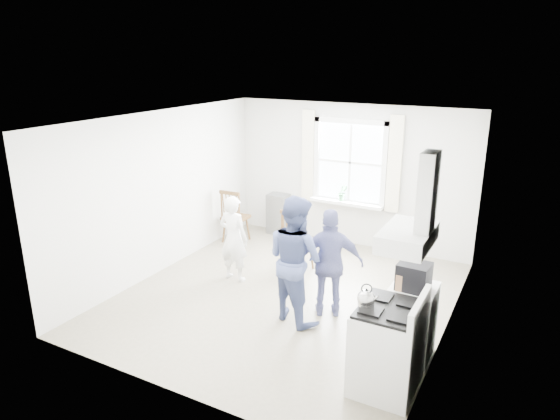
{
  "coord_description": "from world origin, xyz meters",
  "views": [
    {
      "loc": [
        3.07,
        -5.9,
        3.44
      ],
      "look_at": [
        -0.21,
        0.2,
        1.25
      ],
      "focal_mm": 32.0,
      "sensor_mm": 36.0,
      "label": 1
    }
  ],
  "objects_px": {
    "person_mid": "(295,259)",
    "person_right": "(330,263)",
    "low_cabinet": "(411,322)",
    "windsor_chair_b": "(293,234)",
    "person_left": "(234,239)",
    "stereo_stack": "(414,276)",
    "windsor_chair_a": "(232,211)",
    "gas_stove": "(388,347)"
  },
  "relations": [
    {
      "from": "windsor_chair_b",
      "to": "person_left",
      "type": "xyz_separation_m",
      "value": [
        -0.66,
        -0.74,
        0.06
      ]
    },
    {
      "from": "person_mid",
      "to": "low_cabinet",
      "type": "bearing_deg",
      "value": -163.27
    },
    {
      "from": "low_cabinet",
      "to": "windsor_chair_a",
      "type": "xyz_separation_m",
      "value": [
        -3.88,
        2.1,
        0.18
      ]
    },
    {
      "from": "person_mid",
      "to": "person_right",
      "type": "xyz_separation_m",
      "value": [
        0.37,
        0.32,
        -0.11
      ]
    },
    {
      "from": "stereo_stack",
      "to": "windsor_chair_a",
      "type": "bearing_deg",
      "value": 150.81
    },
    {
      "from": "stereo_stack",
      "to": "gas_stove",
      "type": "bearing_deg",
      "value": -96.09
    },
    {
      "from": "windsor_chair_a",
      "to": "person_left",
      "type": "relative_size",
      "value": 0.75
    },
    {
      "from": "low_cabinet",
      "to": "windsor_chair_b",
      "type": "bearing_deg",
      "value": 146.74
    },
    {
      "from": "windsor_chair_b",
      "to": "person_right",
      "type": "xyz_separation_m",
      "value": [
        1.09,
        -1.05,
        0.12
      ]
    },
    {
      "from": "low_cabinet",
      "to": "windsor_chair_b",
      "type": "height_order",
      "value": "windsor_chair_b"
    },
    {
      "from": "stereo_stack",
      "to": "person_left",
      "type": "bearing_deg",
      "value": 164.25
    },
    {
      "from": "windsor_chair_a",
      "to": "person_right",
      "type": "bearing_deg",
      "value": -31.66
    },
    {
      "from": "windsor_chair_a",
      "to": "person_mid",
      "type": "distance_m",
      "value": 3.02
    },
    {
      "from": "person_right",
      "to": "stereo_stack",
      "type": "bearing_deg",
      "value": 132.1
    },
    {
      "from": "person_left",
      "to": "person_right",
      "type": "xyz_separation_m",
      "value": [
        1.75,
        -0.31,
        0.07
      ]
    },
    {
      "from": "person_mid",
      "to": "windsor_chair_b",
      "type": "bearing_deg",
      "value": -39.98
    },
    {
      "from": "person_left",
      "to": "gas_stove",
      "type": "bearing_deg",
      "value": 155.06
    },
    {
      "from": "gas_stove",
      "to": "person_mid",
      "type": "relative_size",
      "value": 0.65
    },
    {
      "from": "windsor_chair_a",
      "to": "low_cabinet",
      "type": "bearing_deg",
      "value": -28.48
    },
    {
      "from": "low_cabinet",
      "to": "person_mid",
      "type": "distance_m",
      "value": 1.65
    },
    {
      "from": "person_left",
      "to": "person_mid",
      "type": "height_order",
      "value": "person_mid"
    },
    {
      "from": "gas_stove",
      "to": "windsor_chair_a",
      "type": "distance_m",
      "value": 4.73
    },
    {
      "from": "windsor_chair_a",
      "to": "stereo_stack",
      "type": "bearing_deg",
      "value": -29.19
    },
    {
      "from": "person_left",
      "to": "windsor_chair_a",
      "type": "bearing_deg",
      "value": -53.71
    },
    {
      "from": "windsor_chair_a",
      "to": "windsor_chair_b",
      "type": "relative_size",
      "value": 1.0
    },
    {
      "from": "person_mid",
      "to": "person_right",
      "type": "distance_m",
      "value": 0.5
    },
    {
      "from": "low_cabinet",
      "to": "windsor_chair_b",
      "type": "distance_m",
      "value": 2.77
    },
    {
      "from": "gas_stove",
      "to": "stereo_stack",
      "type": "distance_m",
      "value": 0.86
    },
    {
      "from": "person_mid",
      "to": "person_right",
      "type": "relative_size",
      "value": 1.14
    },
    {
      "from": "low_cabinet",
      "to": "stereo_stack",
      "type": "height_order",
      "value": "stereo_stack"
    },
    {
      "from": "person_mid",
      "to": "person_right",
      "type": "height_order",
      "value": "person_mid"
    },
    {
      "from": "person_mid",
      "to": "windsor_chair_a",
      "type": "bearing_deg",
      "value": -18.36
    },
    {
      "from": "windsor_chair_a",
      "to": "person_mid",
      "type": "xyz_separation_m",
      "value": [
        2.29,
        -1.95,
        0.23
      ]
    },
    {
      "from": "person_right",
      "to": "low_cabinet",
      "type": "bearing_deg",
      "value": 134.59
    },
    {
      "from": "windsor_chair_b",
      "to": "low_cabinet",
      "type": "bearing_deg",
      "value": -33.26
    },
    {
      "from": "gas_stove",
      "to": "person_mid",
      "type": "bearing_deg",
      "value": 150.77
    },
    {
      "from": "windsor_chair_b",
      "to": "person_right",
      "type": "bearing_deg",
      "value": -43.95
    },
    {
      "from": "person_left",
      "to": "person_mid",
      "type": "distance_m",
      "value": 1.53
    },
    {
      "from": "stereo_stack",
      "to": "windsor_chair_b",
      "type": "height_order",
      "value": "stereo_stack"
    },
    {
      "from": "windsor_chair_a",
      "to": "windsor_chair_b",
      "type": "distance_m",
      "value": 1.67
    },
    {
      "from": "gas_stove",
      "to": "person_left",
      "type": "relative_size",
      "value": 0.81
    },
    {
      "from": "windsor_chair_a",
      "to": "person_left",
      "type": "bearing_deg",
      "value": -55.72
    }
  ]
}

